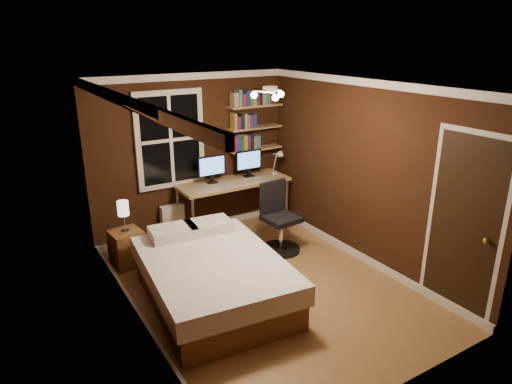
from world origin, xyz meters
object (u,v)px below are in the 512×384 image
bed (213,278)px  monitor_right (249,163)px  desk (233,185)px  bedside_lamp (124,216)px  office_chair (279,225)px  radiator (173,222)px  monitor_left (212,169)px  desk_lamp (277,162)px  nightstand (127,248)px

bed → monitor_right: monitor_right is taller
bed → desk: desk is taller
bed → bedside_lamp: 1.60m
bedside_lamp → office_chair: 2.18m
radiator → monitor_left: 1.02m
bed → radiator: 1.95m
desk_lamp → office_chair: bearing=-122.3°
bed → desk_lamp: 2.66m
nightstand → radiator: bearing=24.4°
nightstand → monitor_left: (1.49, 0.35, 0.81)m
radiator → desk: bearing=-14.9°
monitor_left → monitor_right: (0.66, 0.00, 0.00)m
bed → nightstand: 1.55m
monitor_left → office_chair: (0.55, -1.05, -0.67)m
office_chair → bed: bearing=-157.8°
monitor_right → office_chair: (-0.11, -1.05, -0.67)m
radiator → monitor_left: bearing=-14.6°
nightstand → bedside_lamp: size_ratio=1.15×
monitor_left → monitor_right: 0.66m
bed → office_chair: office_chair is taller
bedside_lamp → desk: bearing=8.2°
radiator → desk: size_ratio=0.30×
bed → monitor_left: monitor_left is taller
radiator → monitor_left: size_ratio=1.18×
nightstand → bedside_lamp: bedside_lamp is taller
radiator → desk_lamp: size_ratio=1.23×
monitor_left → bedside_lamp: bearing=-166.8°
desk → desk_lamp: (0.78, -0.09, 0.28)m
radiator → desk_lamp: 1.93m
radiator → nightstand: bearing=-149.5°
monitor_left → bed: bearing=-116.6°
nightstand → desk: (1.82, 0.26, 0.54)m
desk → bedside_lamp: bearing=-171.8°
bedside_lamp → radiator: bearing=30.5°
nightstand → desk_lamp: (2.60, 0.18, 0.82)m
bedside_lamp → monitor_right: bearing=9.3°
nightstand → monitor_right: monitor_right is taller
monitor_right → desk_lamp: (0.44, -0.18, 0.00)m
monitor_left → office_chair: monitor_left is taller
nightstand → monitor_right: 2.33m
bedside_lamp → monitor_left: size_ratio=0.95×
office_chair → desk: bearing=98.8°
desk → desk_lamp: bearing=-6.3°
bed → radiator: bed is taller
bedside_lamp → desk_lamp: bearing=3.9°
desk → monitor_right: size_ratio=3.89×
bed → monitor_left: 2.12m
bed → desk_lamp: (1.99, 1.60, 0.77)m
desk → office_chair: 1.06m
bed → desk_lamp: size_ratio=5.00×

